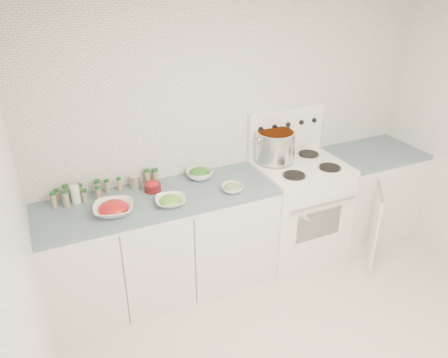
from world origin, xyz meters
TOP-DOWN VIEW (x-y plane):
  - floor at (0.00, 0.00)m, footprint 3.50×3.50m
  - room_walls at (0.00, 0.00)m, footprint 3.54×3.04m
  - counter_left at (-0.82, 1.19)m, footprint 1.85×0.62m
  - stove at (0.48, 1.19)m, footprint 0.76×0.70m
  - counter_right at (1.30, 1.19)m, footprint 0.89×0.94m
  - stock_pot at (0.30, 1.34)m, footprint 0.37×0.35m
  - bowl_tomato at (-1.18, 1.10)m, footprint 0.34×0.34m
  - bowl_snowpea at (-0.77, 1.05)m, footprint 0.27×0.27m
  - bowl_broccoli at (-0.41, 1.37)m, footprint 0.24×0.24m
  - bowl_zucchini at (-0.26, 1.04)m, footprint 0.21×0.21m
  - bowl_pepper at (-0.83, 1.31)m, footprint 0.13×0.13m
  - salt_canister at (-1.40, 1.38)m, footprint 0.08×0.08m
  - tin_can at (-0.94, 1.41)m, footprint 0.11×0.11m
  - spice_cluster at (-1.24, 1.41)m, footprint 0.84×0.16m

SIDE VIEW (x-z plane):
  - floor at x=0.00m, z-range 0.00..0.00m
  - counter_right at x=1.30m, z-range 0.00..0.90m
  - counter_left at x=-0.82m, z-range 0.00..0.90m
  - stove at x=0.48m, z-range -0.18..1.18m
  - bowl_zucchini at x=-0.26m, z-range 0.90..0.97m
  - bowl_snowpea at x=-0.77m, z-range 0.89..0.97m
  - bowl_pepper at x=-0.83m, z-range 0.90..0.98m
  - bowl_tomato at x=-1.18m, z-range 0.89..0.99m
  - bowl_broccoli at x=-0.41m, z-range 0.90..0.99m
  - tin_can at x=-0.94m, z-range 0.90..1.01m
  - spice_cluster at x=-1.24m, z-range 0.89..1.03m
  - salt_canister at x=-1.40m, z-range 0.90..1.03m
  - stock_pot at x=0.30m, z-range 0.96..1.22m
  - room_walls at x=0.00m, z-range 0.30..2.82m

